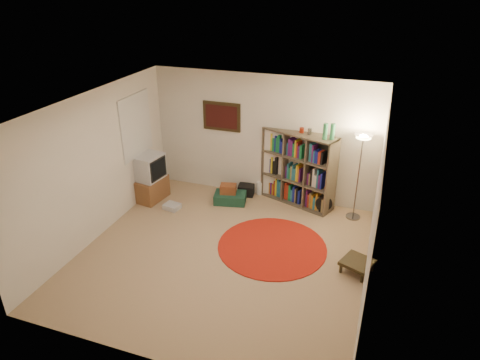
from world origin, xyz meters
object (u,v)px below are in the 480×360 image
(tv_stand, at_px, (150,178))
(suitcase, at_px, (230,198))
(floor_lamp, at_px, (362,150))
(floor_fan, at_px, (324,204))
(bookshelf, at_px, (297,169))
(side_table, at_px, (357,263))

(tv_stand, bearing_deg, suitcase, 21.81)
(floor_lamp, distance_m, floor_fan, 1.32)
(floor_fan, height_order, suitcase, floor_fan)
(bookshelf, relative_size, floor_lamp, 1.07)
(floor_lamp, xyz_separation_m, floor_fan, (-0.56, -0.01, -1.19))
(tv_stand, bearing_deg, bookshelf, 25.21)
(bookshelf, relative_size, tv_stand, 1.84)
(floor_fan, height_order, side_table, floor_fan)
(floor_lamp, distance_m, tv_stand, 4.11)
(floor_lamp, height_order, side_table, floor_lamp)
(floor_lamp, distance_m, suitcase, 2.72)
(floor_lamp, distance_m, side_table, 2.06)
(tv_stand, height_order, side_table, tv_stand)
(tv_stand, height_order, suitcase, tv_stand)
(floor_lamp, bearing_deg, suitcase, -175.14)
(floor_lamp, relative_size, tv_stand, 1.72)
(bookshelf, distance_m, side_table, 2.43)
(tv_stand, bearing_deg, floor_lamp, 16.59)
(floor_lamp, bearing_deg, tv_stand, -171.64)
(floor_fan, bearing_deg, suitcase, 171.39)
(bookshelf, bearing_deg, floor_lamp, 6.81)
(floor_lamp, relative_size, side_table, 2.90)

